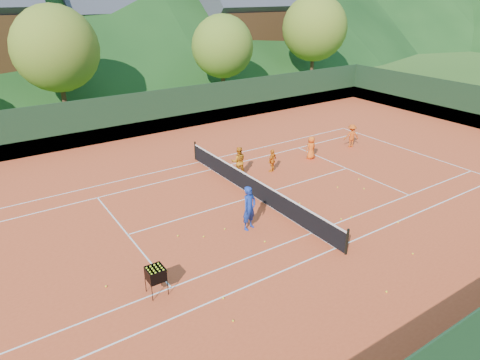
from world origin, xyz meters
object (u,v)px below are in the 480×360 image
coach (249,208)px  student_c (311,148)px  student_d (351,136)px  ball_hopper (156,274)px  chalet_right (245,25)px  chalet_mid (121,31)px  tennis_net (254,187)px  student_b (272,160)px  student_a (239,161)px

coach → student_c: coach is taller
student_d → ball_hopper: 17.45m
chalet_right → chalet_mid: bearing=164.1°
student_d → chalet_mid: bearing=-59.3°
tennis_net → chalet_mid: chalet_mid is taller
chalet_mid → student_b: bearing=-96.0°
coach → chalet_right: bearing=39.2°
chalet_mid → tennis_net: bearing=-100.0°
tennis_net → chalet_mid: size_ratio=0.95×
coach → chalet_right: size_ratio=0.16×
student_c → coach: bearing=27.8°
student_d → chalet_right: bearing=-86.5°
tennis_net → chalet_right: 36.37m
student_a → student_b: bearing=-172.3°
chalet_right → coach: bearing=-124.2°
student_d → student_b: bearing=28.2°
chalet_mid → student_a: bearing=-99.4°
tennis_net → chalet_right: size_ratio=1.01×
student_b → chalet_right: bearing=-145.1°
student_b → tennis_net: bearing=13.9°
chalet_right → student_b: bearing=-121.8°
student_a → ball_hopper: size_ratio=1.62×
coach → student_b: (4.59, 4.36, -0.31)m
student_c → student_d: (3.55, 0.13, 0.05)m
coach → ball_hopper: size_ratio=1.92×
ball_hopper → chalet_right: bearing=51.7°
coach → student_d: (11.24, 4.76, -0.22)m
chalet_mid → chalet_right: 14.56m
coach → chalet_mid: bearing=61.0°
student_b → ball_hopper: 11.34m
student_a → ball_hopper: student_a is taller
student_a → chalet_right: bearing=-100.2°
student_b → chalet_right: (17.35, 27.99, 4.59)m
student_c → student_d: student_d is taller
student_c → tennis_net: bearing=18.5°
student_b → chalet_right: chalet_right is taller
student_a → tennis_net: bearing=97.6°
student_c → ball_hopper: student_c is taller
tennis_net → chalet_mid: 34.81m
student_d → tennis_net: (-9.29, -2.41, -0.24)m
student_a → chalet_right: chalet_right is taller
student_d → tennis_net: size_ratio=0.12×
chalet_mid → ball_hopper: bearing=-108.7°
coach → student_a: 5.64m
student_c → student_d: size_ratio=0.93×
student_a → chalet_mid: bearing=-74.6°
tennis_net → chalet_right: bearing=56.3°
tennis_net → coach: bearing=-129.7°
student_a → student_d: size_ratio=1.10×
student_b → coach: bearing=20.2°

